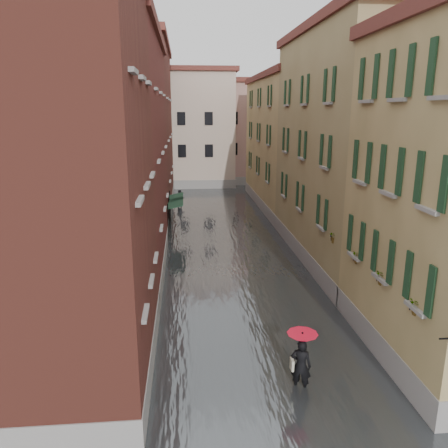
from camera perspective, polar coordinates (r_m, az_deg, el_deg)
name	(u,v)px	position (r m, az deg, el deg)	size (l,w,h in m)	color
ground	(257,337)	(18.21, 4.33, -14.53)	(120.00, 120.00, 0.00)	slate
floodwater	(226,241)	(30.11, 0.31, -2.30)	(10.00, 60.00, 0.20)	#45494C
building_left_near	(47,190)	(14.51, -22.17, 4.19)	(6.00, 8.00, 13.00)	brown
building_left_mid	(107,159)	(25.17, -15.01, 8.18)	(6.00, 14.00, 12.50)	#5A201C
building_left_far	(135,132)	(39.95, -11.50, 11.66)	(6.00, 16.00, 14.00)	brown
building_right_mid	(353,153)	(26.64, 16.54, 8.94)	(6.00, 14.00, 13.00)	tan
building_right_far	(291,146)	(40.97, 8.76, 10.10)	(6.00, 16.00, 11.50)	olive
building_end_cream	(182,131)	(53.73, -5.55, 12.03)	(12.00, 9.00, 13.00)	#C1AB99
building_end_pink	(253,134)	(56.43, 3.84, 11.68)	(10.00, 9.00, 12.00)	#AB7D78
awning_near	(175,204)	(31.00, -6.41, 2.63)	(1.09, 3.08, 2.80)	#163220
awning_far	(175,199)	(32.88, -6.36, 3.31)	(1.09, 2.86, 2.80)	#163220
window_planters	(370,257)	(17.33, 18.54, -4.15)	(0.59, 8.21, 0.84)	maroon
pedestrian_main	(301,356)	(14.75, 10.06, -16.66)	(0.99, 0.99, 2.06)	black
pedestrian_far	(180,199)	(41.23, -5.72, 3.31)	(0.81, 0.63, 1.66)	black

